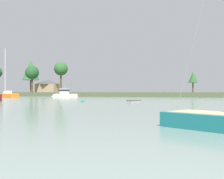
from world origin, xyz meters
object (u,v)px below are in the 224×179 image
object	(u,v)px
cruiser_cream	(63,95)
dinghy_grey	(134,101)
mooring_buoy_green	(82,102)
sailboat_orange	(6,96)
mooring_buoy_yellow	(195,113)

from	to	relation	value
cruiser_cream	dinghy_grey	size ratio (longest dim) A/B	3.07
dinghy_grey	mooring_buoy_green	xyz separation A→B (m)	(-7.91, -2.42, -0.03)
cruiser_cream	sailboat_orange	world-z (taller)	sailboat_orange
mooring_buoy_yellow	sailboat_orange	bearing A→B (deg)	139.90
cruiser_cream	dinghy_grey	xyz separation A→B (m)	(28.73, -30.78, -0.51)
cruiser_cream	mooring_buoy_yellow	size ratio (longest dim) A/B	17.44
sailboat_orange	cruiser_cream	bearing A→B (deg)	34.06
dinghy_grey	mooring_buoy_yellow	size ratio (longest dim) A/B	5.68
mooring_buoy_green	mooring_buoy_yellow	bearing A→B (deg)	-47.34
sailboat_orange	mooring_buoy_yellow	xyz separation A→B (m)	(51.70, -43.54, -0.23)
sailboat_orange	mooring_buoy_yellow	bearing A→B (deg)	-40.10
cruiser_cream	sailboat_orange	bearing A→B (deg)	-145.94
sailboat_orange	mooring_buoy_green	world-z (taller)	sailboat_orange
dinghy_grey	sailboat_orange	size ratio (longest dim) A/B	0.19
cruiser_cream	mooring_buoy_yellow	world-z (taller)	cruiser_cream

